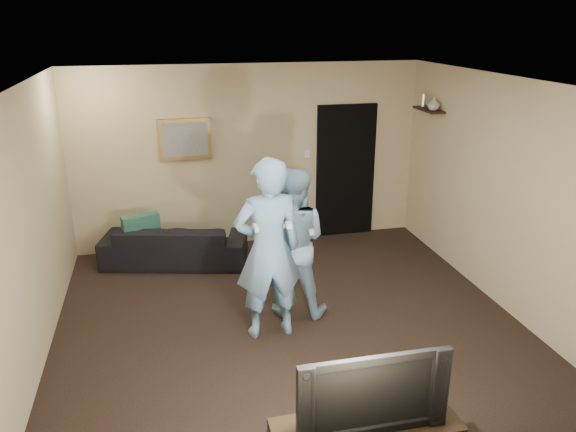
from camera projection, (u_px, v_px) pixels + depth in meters
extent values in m
plane|color=black|center=(289.00, 323.00, 6.19)|extent=(5.00, 5.00, 0.00)
cube|color=silver|center=(290.00, 83.00, 5.32)|extent=(5.00, 5.00, 0.04)
cube|color=tan|center=(250.00, 156.00, 8.05)|extent=(5.00, 0.04, 2.60)
cube|color=tan|center=(382.00, 342.00, 3.47)|extent=(5.00, 0.04, 2.60)
cube|color=tan|center=(29.00, 232.00, 5.22)|extent=(0.04, 5.00, 2.60)
cube|color=tan|center=(506.00, 196.00, 6.29)|extent=(0.04, 5.00, 2.60)
imported|color=black|center=(175.00, 243.00, 7.64)|extent=(2.05, 1.20, 0.56)
cube|color=#174539|center=(142.00, 232.00, 7.48)|extent=(0.51, 0.29, 0.49)
cube|color=olive|center=(185.00, 139.00, 7.74)|extent=(0.72, 0.05, 0.57)
cube|color=slate|center=(185.00, 140.00, 7.71)|extent=(0.62, 0.01, 0.47)
cube|color=black|center=(345.00, 171.00, 8.44)|extent=(0.90, 0.06, 2.00)
cube|color=silver|center=(307.00, 154.00, 8.21)|extent=(0.08, 0.02, 0.12)
cube|color=black|center=(429.00, 110.00, 7.69)|extent=(0.20, 0.60, 0.03)
imported|color=#ACADB1|center=(434.00, 104.00, 7.54)|extent=(0.17, 0.17, 0.17)
cylinder|color=white|center=(423.00, 100.00, 7.82)|extent=(0.06, 0.06, 0.18)
imported|color=black|center=(369.00, 387.00, 3.85)|extent=(1.07, 0.14, 0.62)
imported|color=#7DAED9|center=(268.00, 250.00, 5.69)|extent=(0.73, 0.50, 1.93)
cube|color=white|center=(256.00, 228.00, 5.34)|extent=(0.04, 0.14, 0.04)
cube|color=white|center=(289.00, 225.00, 5.41)|extent=(0.05, 0.09, 0.05)
imported|color=#83A5BF|center=(292.00, 243.00, 6.18)|extent=(0.99, 0.88, 1.69)
cube|color=white|center=(282.00, 224.00, 5.84)|extent=(0.04, 0.14, 0.04)
cube|color=white|center=(311.00, 231.00, 5.94)|extent=(0.05, 0.09, 0.05)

